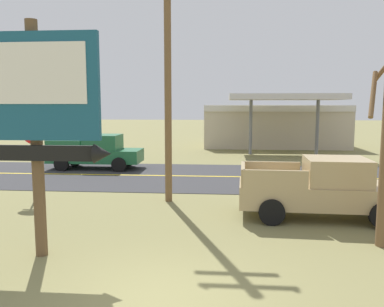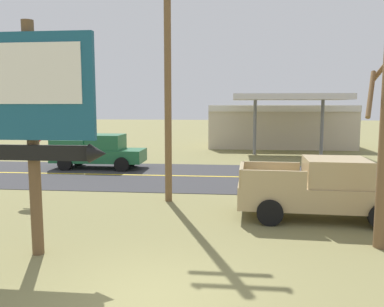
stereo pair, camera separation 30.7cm
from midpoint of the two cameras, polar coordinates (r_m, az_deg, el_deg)
ground_plane at (r=7.92m, az=-5.27°, el=-20.38°), size 180.00×180.00×0.00m
road_asphalt at (r=20.27m, az=1.91°, el=-3.31°), size 140.00×8.00×0.02m
road_centre_line at (r=20.26m, az=1.91°, el=-3.27°), size 126.00×0.20×0.01m
motel_sign at (r=9.90m, az=-21.35°, el=6.52°), size 3.45×0.54×5.57m
stop_sign at (r=16.35m, az=-21.23°, el=0.87°), size 0.80×0.08×2.95m
utility_pole at (r=14.88m, az=-2.91°, el=13.16°), size 1.99×0.26×9.82m
gas_station at (r=35.34m, az=12.68°, el=4.09°), size 12.00×11.50×4.40m
pickup_tan_parked_on_lawn at (r=13.41m, az=18.85°, el=-4.88°), size 5.28×2.42×1.96m
pickup_green_on_road at (r=23.28m, az=-12.73°, el=0.24°), size 5.20×2.24×1.96m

